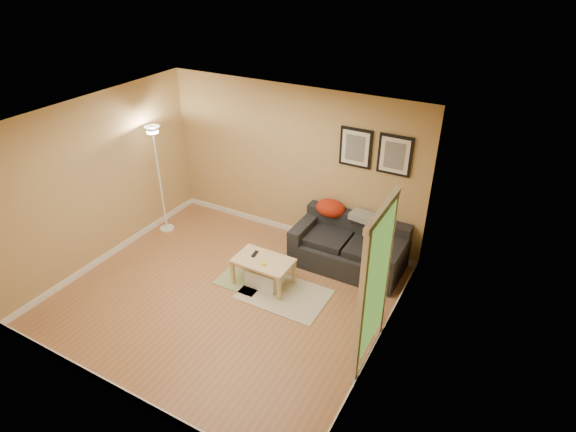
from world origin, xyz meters
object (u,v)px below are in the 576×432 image
object	(u,v)px
storage_bin	(265,276)
floor_lamp	(160,183)
sofa	(349,245)
side_table	(370,310)
book_stack	(372,292)
coffee_table	(264,272)

from	to	relation	value
storage_bin	floor_lamp	bearing A→B (deg)	167.61
sofa	side_table	size ratio (longest dim) A/B	3.49
side_table	floor_lamp	world-z (taller)	floor_lamp
book_stack	floor_lamp	distance (m)	4.06
sofa	book_stack	world-z (taller)	sofa
sofa	side_table	distance (m)	1.36
side_table	storage_bin	bearing A→B (deg)	178.08
side_table	coffee_table	bearing A→B (deg)	177.37
sofa	side_table	world-z (taller)	sofa
sofa	coffee_table	size ratio (longest dim) A/B	1.99
coffee_table	side_table	distance (m)	1.69
storage_bin	side_table	bearing A→B (deg)	-1.92
storage_bin	side_table	xyz separation A→B (m)	(1.66, -0.06, 0.09)
side_table	floor_lamp	size ratio (longest dim) A/B	0.25
side_table	sofa	bearing A→B (deg)	124.73
book_stack	storage_bin	bearing A→B (deg)	161.11
sofa	floor_lamp	xyz separation A→B (m)	(-3.25, -0.54, 0.53)
sofa	storage_bin	distance (m)	1.40
sofa	book_stack	size ratio (longest dim) A/B	6.61
coffee_table	side_table	world-z (taller)	side_table
sofa	book_stack	bearing A→B (deg)	-55.34
sofa	floor_lamp	size ratio (longest dim) A/B	0.89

